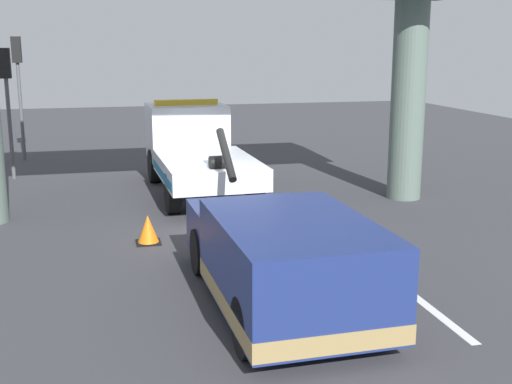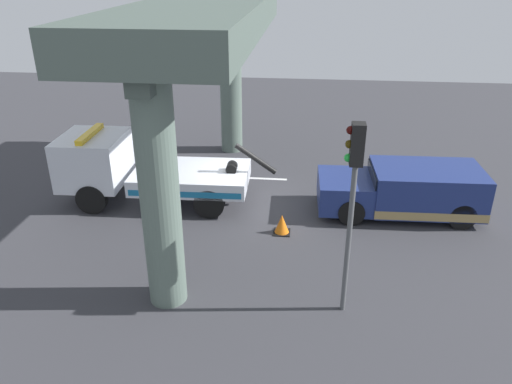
{
  "view_description": "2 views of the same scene",
  "coord_description": "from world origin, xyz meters",
  "px_view_note": "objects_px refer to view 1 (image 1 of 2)",
  "views": [
    {
      "loc": [
        -14.87,
        2.75,
        4.13
      ],
      "look_at": [
        -2.31,
        -0.31,
        1.21
      ],
      "focal_mm": 46.38,
      "sensor_mm": 36.0,
      "label": 1
    },
    {
      "loc": [
        -1.94,
        15.08,
        7.62
      ],
      "look_at": [
        -0.39,
        0.31,
        0.64
      ],
      "focal_mm": 34.83,
      "sensor_mm": 36.0,
      "label": 2
    }
  ],
  "objects_px": {
    "towed_van_green": "(282,260)",
    "traffic_cone_orange": "(148,230)",
    "traffic_light_mid": "(18,71)",
    "tow_truck_white": "(195,147)",
    "traffic_light_far": "(7,84)"
  },
  "relations": [
    {
      "from": "traffic_cone_orange",
      "to": "tow_truck_white",
      "type": "bearing_deg",
      "value": -19.14
    },
    {
      "from": "towed_van_green",
      "to": "traffic_cone_orange",
      "type": "bearing_deg",
      "value": 24.37
    },
    {
      "from": "traffic_light_mid",
      "to": "traffic_cone_orange",
      "type": "distance_m",
      "value": 12.23
    },
    {
      "from": "traffic_light_far",
      "to": "traffic_light_mid",
      "type": "distance_m",
      "value": 3.51
    },
    {
      "from": "towed_van_green",
      "to": "traffic_cone_orange",
      "type": "distance_m",
      "value": 4.39
    },
    {
      "from": "tow_truck_white",
      "to": "traffic_light_far",
      "type": "distance_m",
      "value": 6.2
    },
    {
      "from": "towed_van_green",
      "to": "traffic_light_mid",
      "type": "relative_size",
      "value": 1.21
    },
    {
      "from": "tow_truck_white",
      "to": "towed_van_green",
      "type": "height_order",
      "value": "tow_truck_white"
    },
    {
      "from": "traffic_light_mid",
      "to": "towed_van_green",
      "type": "bearing_deg",
      "value": -160.88
    },
    {
      "from": "traffic_light_far",
      "to": "traffic_light_mid",
      "type": "height_order",
      "value": "traffic_light_mid"
    },
    {
      "from": "traffic_light_mid",
      "to": "traffic_cone_orange",
      "type": "relative_size",
      "value": 7.15
    },
    {
      "from": "traffic_light_mid",
      "to": "traffic_cone_orange",
      "type": "bearing_deg",
      "value": -162.81
    },
    {
      "from": "towed_van_green",
      "to": "traffic_light_mid",
      "type": "distance_m",
      "value": 16.4
    },
    {
      "from": "tow_truck_white",
      "to": "traffic_light_far",
      "type": "relative_size",
      "value": 1.83
    },
    {
      "from": "tow_truck_white",
      "to": "traffic_cone_orange",
      "type": "relative_size",
      "value": 11.96
    }
  ]
}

